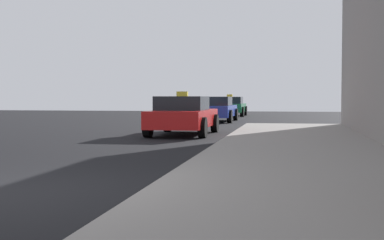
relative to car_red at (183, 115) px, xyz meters
The scene contains 4 objects.
sidewalk 11.46m from the car_red, 71.11° to the right, with size 4.00×32.00×0.15m, color gray.
car_red is the anchor object (origin of this frame).
car_blue 9.47m from the car_red, 91.50° to the left, with size 2.05×4.56×1.27m.
car_green 17.46m from the car_red, 91.12° to the left, with size 2.05×4.03×1.43m.
Camera 1 is at (3.69, -6.21, 1.24)m, focal length 49.20 mm.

